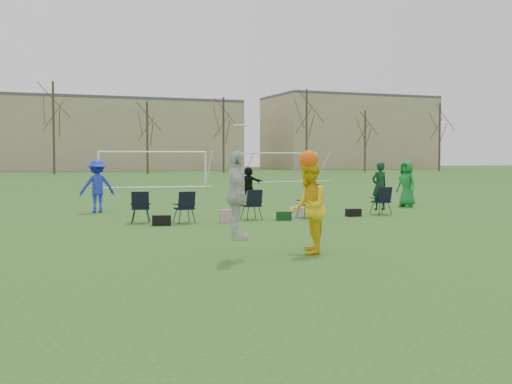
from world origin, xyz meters
name	(u,v)px	position (x,y,z in m)	size (l,w,h in m)	color
ground	(293,259)	(0.00, 0.00, 0.00)	(260.00, 260.00, 0.00)	#235219
fielder_blue	(97,186)	(-2.19, 12.46, 0.96)	(1.25, 0.72, 1.93)	#1C30D4
fielder_green_far	(407,184)	(9.85, 10.65, 0.93)	(0.91, 0.59, 1.87)	#15772E
fielder_black	(249,183)	(5.82, 18.20, 0.77)	(1.43, 0.46, 1.55)	black
center_contest	(284,202)	(0.02, 0.50, 1.09)	(2.52, 1.37, 2.64)	silver
sideline_setup	(281,202)	(3.15, 7.92, 0.54)	(9.11, 1.81, 1.84)	#0D321B
goal_mid	(153,159)	(4.00, 32.00, 1.92)	(7.40, 0.63, 2.46)	white
goal_right	(280,159)	(16.00, 38.00, 1.92)	(7.35, 1.14, 2.46)	white
tree_line	(57,132)	(0.24, 69.85, 5.09)	(110.28, 3.28, 11.40)	#382B21
building_row	(87,133)	(6.73, 96.00, 5.99)	(126.00, 16.00, 13.00)	tan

